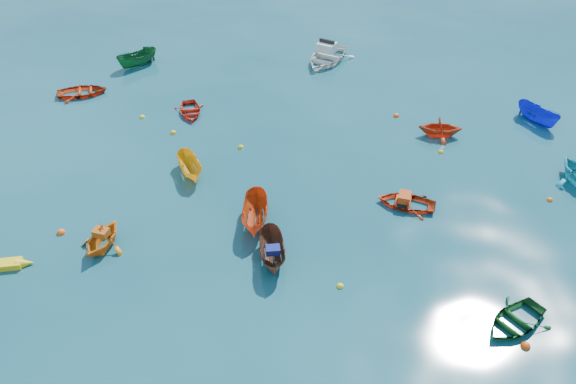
{
  "coord_description": "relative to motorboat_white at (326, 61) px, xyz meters",
  "views": [
    {
      "loc": [
        2.11,
        -16.5,
        17.1
      ],
      "look_at": [
        0.0,
        5.0,
        0.4
      ],
      "focal_mm": 35.0,
      "sensor_mm": 36.0,
      "label": 1
    }
  ],
  "objects": [
    {
      "name": "tarp_orange_a",
      "position": [
        -8.94,
        -20.18,
        0.8
      ],
      "size": [
        0.73,
        0.6,
        0.31
      ],
      "primitive_type": "cube",
      "rotation": [
        0.0,
        0.0,
        -0.19
      ],
      "color": "#BD5213",
      "rests_on": "dinghy_orange_w"
    },
    {
      "name": "dinghy_red_nw",
      "position": [
        -15.36,
        -6.57,
        0.0
      ],
      "size": [
        3.65,
        3.1,
        0.64
      ],
      "primitive_type": "imported",
      "rotation": [
        0.0,
        0.0,
        1.9
      ],
      "color": "#BB320F",
      "rests_on": "ground"
    },
    {
      "name": "buoy_or_c",
      "position": [
        -11.22,
        -19.55,
        0.0
      ],
      "size": [
        0.39,
        0.39,
        0.39
      ],
      "primitive_type": "sphere",
      "color": "#FE560D",
      "rests_on": "ground"
    },
    {
      "name": "buoy_or_a",
      "position": [
        -9.39,
        -19.87,
        0.0
      ],
      "size": [
        0.32,
        0.32,
        0.32
      ],
      "primitive_type": "sphere",
      "color": "#CF6E0B",
      "rests_on": "ground"
    },
    {
      "name": "buoy_ye_c",
      "position": [
        -4.22,
        -11.75,
        0.0
      ],
      "size": [
        0.34,
        0.34,
        0.34
      ],
      "primitive_type": "sphere",
      "color": "yellow",
      "rests_on": "ground"
    },
    {
      "name": "buoy_ye_b",
      "position": [
        -10.69,
        -9.05,
        0.0
      ],
      "size": [
        0.34,
        0.34,
        0.34
      ],
      "primitive_type": "sphere",
      "color": "yellow",
      "rests_on": "ground"
    },
    {
      "name": "dinghy_red_ne",
      "position": [
        4.54,
        -15.96,
        0.0
      ],
      "size": [
        3.08,
        2.45,
        0.57
      ],
      "primitive_type": "imported",
      "rotation": [
        0.0,
        0.0,
        -1.75
      ],
      "color": "red",
      "rests_on": "ground"
    },
    {
      "name": "buoy_ye_a",
      "position": [
        1.52,
        -21.58,
        0.0
      ],
      "size": [
        0.3,
        0.3,
        0.3
      ],
      "primitive_type": "sphere",
      "color": "yellow",
      "rests_on": "ground"
    },
    {
      "name": "sampan_brown_mid",
      "position": [
        -1.41,
        -20.3,
        0.0
      ],
      "size": [
        1.66,
        3.07,
        1.13
      ],
      "primitive_type": "imported",
      "rotation": [
        0.0,
        0.0,
        0.2
      ],
      "color": "brown",
      "rests_on": "ground"
    },
    {
      "name": "sampan_orange_n",
      "position": [
        -2.48,
        -17.96,
        0.0
      ],
      "size": [
        1.41,
        3.23,
        1.22
      ],
      "primitive_type": "imported",
      "rotation": [
        0.0,
        0.0,
        0.07
      ],
      "color": "#CC4413",
      "rests_on": "ground"
    },
    {
      "name": "buoy_or_b",
      "position": [
        8.37,
        -23.89,
        0.0
      ],
      "size": [
        0.37,
        0.37,
        0.37
      ],
      "primitive_type": "sphere",
      "color": "#CF480B",
      "rests_on": "ground"
    },
    {
      "name": "dinghy_orange_far",
      "position": [
        6.88,
        -9.38,
        0.0
      ],
      "size": [
        2.47,
        2.14,
        1.29
      ],
      "primitive_type": "imported",
      "rotation": [
        0.0,
        0.0,
        1.58
      ],
      "color": "red",
      "rests_on": "ground"
    },
    {
      "name": "dinghy_red_far",
      "position": [
        -7.92,
        -8.27,
        0.0
      ],
      "size": [
        2.6,
        3.07,
        0.54
      ],
      "primitive_type": "imported",
      "rotation": [
        0.0,
        0.0,
        0.33
      ],
      "color": "red",
      "rests_on": "ground"
    },
    {
      "name": "dinghy_orange_w",
      "position": [
        -8.94,
        -20.23,
        0.0
      ],
      "size": [
        2.52,
        2.78,
        1.28
      ],
      "primitive_type": "imported",
      "rotation": [
        0.0,
        0.0,
        -0.19
      ],
      "color": "orange",
      "rests_on": "ground"
    },
    {
      "name": "sampan_blue_far",
      "position": [
        12.79,
        -7.25,
        0.0
      ],
      "size": [
        2.56,
        2.96,
        1.11
      ],
      "primitive_type": "imported",
      "rotation": [
        0.0,
        0.0,
        0.63
      ],
      "color": "#101ED0",
      "rests_on": "ground"
    },
    {
      "name": "dinghy_green_e",
      "position": [
        8.16,
        -22.88,
        0.0
      ],
      "size": [
        3.47,
        3.41,
        0.59
      ],
      "primitive_type": "imported",
      "rotation": [
        0.0,
        0.0,
        -0.84
      ],
      "color": "#104619",
      "rests_on": "ground"
    },
    {
      "name": "sampan_green_far",
      "position": [
        -13.13,
        -2.03,
        0.0
      ],
      "size": [
        2.91,
        3.04,
        1.18
      ],
      "primitive_type": "imported",
      "rotation": [
        0.0,
        0.0,
        -0.74
      ],
      "color": "#135527",
      "rests_on": "ground"
    },
    {
      "name": "buoy_or_e",
      "position": [
        4.56,
        -7.4,
        0.0
      ],
      "size": [
        0.36,
        0.36,
        0.36
      ],
      "primitive_type": "sphere",
      "color": "#FF560D",
      "rests_on": "ground"
    },
    {
      "name": "tarp_orange_b",
      "position": [
        4.44,
        -15.94,
        0.47
      ],
      "size": [
        0.68,
        0.83,
        0.36
      ],
      "primitive_type": "cube",
      "rotation": [
        0.0,
        0.0,
        -1.75
      ],
      "color": "#CF4815",
      "rests_on": "dinghy_red_ne"
    },
    {
      "name": "buoy_ye_d",
      "position": [
        -8.37,
        -10.6,
        0.0
      ],
      "size": [
        0.35,
        0.35,
        0.35
      ],
      "primitive_type": "sphere",
      "color": "gold",
      "rests_on": "ground"
    },
    {
      "name": "motorboat_white",
      "position": [
        0.0,
        0.0,
        0.0
      ],
      "size": [
        4.68,
        5.33,
        1.52
      ],
      "primitive_type": "imported",
      "rotation": [
        0.0,
        0.0,
        -0.41
      ],
      "color": "white",
      "rests_on": "ground"
    },
    {
      "name": "tarp_blue_a",
      "position": [
        -1.38,
        -20.45,
        0.71
      ],
      "size": [
        0.69,
        0.57,
        0.29
      ],
      "primitive_type": "cube",
      "rotation": [
        0.0,
        0.0,
        0.2
      ],
      "color": "navy",
      "rests_on": "sampan_brown_mid"
    },
    {
      "name": "sampan_yellow_mid",
      "position": [
        -6.39,
        -14.45,
        0.0
      ],
      "size": [
        2.21,
        2.9,
        1.06
      ],
      "primitive_type": "imported",
      "rotation": [
        0.0,
        0.0,
        0.5
      ],
      "color": "#F4AB15",
      "rests_on": "ground"
    },
    {
      "name": "ground",
      "position": [
        -1.17,
        -21.01,
        0.0
      ],
      "size": [
        160.0,
        160.0,
        0.0
      ],
      "primitive_type": "plane",
      "color": "#0A3F4F",
      "rests_on": "ground"
    },
    {
      "name": "buoy_ye_e",
      "position": [
        6.78,
        -11.14,
        0.0
      ],
      "size": [
        0.31,
        0.31,
        0.31
      ],
      "primitive_type": "sphere",
      "color": "yellow",
      "rests_on": "ground"
    },
    {
      "name": "buoy_or_d",
      "position": [
        11.59,
        -14.9,
        0.0
      ],
      "size": [
        0.3,
        0.3,
        0.3
      ],
      "primitive_type": "sphere",
      "color": "orange",
      "rests_on": "ground"
    }
  ]
}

